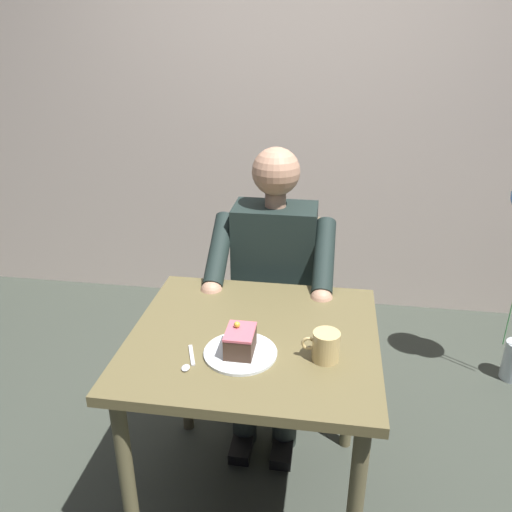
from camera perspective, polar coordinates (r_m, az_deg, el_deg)
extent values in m
plane|color=#383E35|center=(2.27, -0.22, -24.97)|extent=(14.00, 14.00, 0.00)
cube|color=#C1B0A3|center=(3.21, 4.80, 20.12)|extent=(6.40, 0.12, 3.00)
cube|color=brown|center=(1.78, -0.26, -9.21)|extent=(0.85, 0.79, 0.04)
cylinder|color=brown|center=(1.77, 10.90, -26.15)|extent=(0.05, 0.05, 0.74)
cylinder|color=brown|center=(1.86, -14.10, -23.24)|extent=(0.05, 0.05, 0.74)
cylinder|color=brown|center=(2.26, 10.51, -13.08)|extent=(0.05, 0.05, 0.74)
cylinder|color=brown|center=(2.33, -7.96, -11.53)|extent=(0.05, 0.05, 0.74)
cube|color=brown|center=(2.47, 2.02, -7.35)|extent=(0.42, 0.42, 0.04)
cube|color=brown|center=(2.52, 2.61, -0.36)|extent=(0.38, 0.04, 0.45)
cylinder|color=brown|center=(2.43, 5.76, -14.17)|extent=(0.04, 0.04, 0.43)
cylinder|color=brown|center=(2.47, -2.84, -13.44)|extent=(0.04, 0.04, 0.43)
cylinder|color=brown|center=(2.73, 6.22, -9.52)|extent=(0.04, 0.04, 0.43)
cylinder|color=brown|center=(2.76, -1.36, -8.94)|extent=(0.04, 0.04, 0.43)
cube|color=black|center=(2.31, 2.07, -1.15)|extent=(0.36, 0.22, 0.57)
sphere|color=tan|center=(2.16, 2.24, 9.38)|extent=(0.20, 0.20, 0.20)
cylinder|color=tan|center=(2.19, 2.19, 6.31)|extent=(0.09, 0.09, 0.06)
cylinder|color=black|center=(2.12, 7.59, -0.06)|extent=(0.08, 0.33, 0.26)
sphere|color=tan|center=(2.02, 7.27, -4.83)|extent=(0.09, 0.09, 0.09)
cylinder|color=black|center=(2.16, -4.12, 0.66)|extent=(0.08, 0.33, 0.26)
sphere|color=tan|center=(2.07, -4.98, -3.96)|extent=(0.09, 0.09, 0.09)
cylinder|color=#2C342E|center=(2.35, 3.81, -9.28)|extent=(0.13, 0.38, 0.14)
cylinder|color=#2C342E|center=(2.36, -0.59, -8.93)|extent=(0.13, 0.38, 0.14)
cylinder|color=#2C342E|center=(2.34, 3.24, -16.31)|extent=(0.11, 0.11, 0.41)
cube|color=black|center=(2.41, 2.98, -20.49)|extent=(0.09, 0.22, 0.05)
cylinder|color=#2C342E|center=(2.35, -1.29, -15.90)|extent=(0.11, 0.11, 0.41)
cube|color=black|center=(2.43, -1.51, -20.06)|extent=(0.09, 0.22, 0.05)
cylinder|color=white|center=(1.68, -1.74, -10.72)|extent=(0.24, 0.24, 0.01)
cube|color=#412D21|center=(1.65, -1.76, -9.57)|extent=(0.09, 0.12, 0.07)
cube|color=#D15C6D|center=(1.63, -1.78, -8.42)|extent=(0.09, 0.12, 0.01)
sphere|color=gold|center=(1.64, -2.13, -7.64)|extent=(0.02, 0.02, 0.02)
cylinder|color=tan|center=(1.64, 7.79, -9.91)|extent=(0.09, 0.09, 0.10)
torus|color=tan|center=(1.64, 5.85, -9.65)|extent=(0.05, 0.01, 0.05)
cylinder|color=black|center=(1.62, 7.88, -8.65)|extent=(0.08, 0.08, 0.01)
cube|color=silver|center=(1.68, -7.17, -10.89)|extent=(0.05, 0.11, 0.01)
ellipsoid|color=silver|center=(1.62, -7.84, -12.22)|extent=(0.03, 0.04, 0.01)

